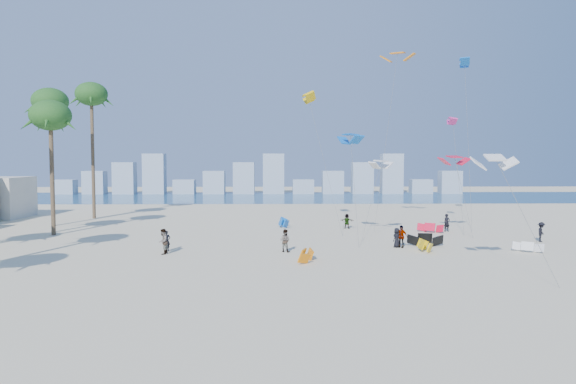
{
  "coord_description": "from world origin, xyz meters",
  "views": [
    {
      "loc": [
        2.1,
        -26.08,
        7.13
      ],
      "look_at": [
        3.0,
        16.0,
        4.5
      ],
      "focal_mm": 32.26,
      "sensor_mm": 36.0,
      "label": 1
    }
  ],
  "objects": [
    {
      "name": "ocean",
      "position": [
        0.0,
        72.0,
        0.01
      ],
      "size": [
        220.0,
        220.0,
        0.0
      ],
      "primitive_type": "plane",
      "color": "navy",
      "rests_on": "ground"
    },
    {
      "name": "ground",
      "position": [
        0.0,
        0.0,
        0.0
      ],
      "size": [
        220.0,
        220.0,
        0.0
      ],
      "primitive_type": "plane",
      "color": "beige",
      "rests_on": "ground"
    },
    {
      "name": "grounded_kites",
      "position": [
        11.19,
        18.54,
        0.43
      ],
      "size": [
        20.8,
        21.66,
        0.96
      ],
      "color": "orange",
      "rests_on": "ground"
    },
    {
      "name": "kitesurfers_far",
      "position": [
        10.64,
        18.24,
        0.87
      ],
      "size": [
        32.59,
        15.22,
        1.93
      ],
      "color": "black",
      "rests_on": "ground"
    },
    {
      "name": "distant_skyline",
      "position": [
        -1.19,
        82.0,
        3.09
      ],
      "size": [
        85.0,
        3.0,
        8.4
      ],
      "color": "#9EADBF",
      "rests_on": "ground"
    },
    {
      "name": "kitesurfer_near",
      "position": [
        -6.49,
        14.0,
        0.81
      ],
      "size": [
        0.71,
        0.65,
        1.63
      ],
      "primitive_type": "imported",
      "rotation": [
        0.0,
        0.0,
        0.57
      ],
      "color": "black",
      "rests_on": "ground"
    },
    {
      "name": "kitesurfer_mid",
      "position": [
        2.71,
        13.58,
        0.88
      ],
      "size": [
        1.06,
        0.97,
        1.76
      ],
      "primitive_type": "imported",
      "rotation": [
        0.0,
        0.0,
        2.7
      ],
      "color": "gray",
      "rests_on": "ground"
    },
    {
      "name": "flying_kites",
      "position": [
        16.59,
        22.24,
        11.68
      ],
      "size": [
        30.05,
        30.11,
        18.62
      ],
      "color": "white",
      "rests_on": "ground"
    }
  ]
}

